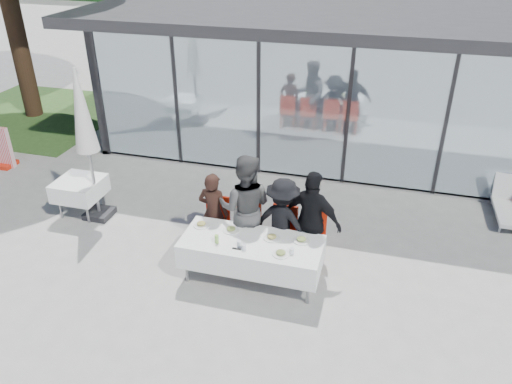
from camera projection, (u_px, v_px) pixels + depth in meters
ground at (248, 287)px, 8.08m from camera, size 90.00×90.00×0.00m
pavilion at (403, 49)px, 13.47m from camera, size 14.80×8.80×3.44m
dining_table at (252, 252)px, 8.03m from camera, size 2.26×0.96×0.75m
diner_a at (214, 213)px, 8.66m from camera, size 0.60×0.60×1.52m
diner_chair_a at (216, 220)px, 8.87m from camera, size 0.44×0.44×0.97m
diner_b at (245, 207)px, 8.43m from camera, size 1.03×1.03×1.92m
diner_chair_b at (247, 225)px, 8.73m from camera, size 0.44×0.44×0.97m
diner_c at (282, 222)px, 8.36m from camera, size 1.22×1.22×1.57m
diner_chair_c at (284, 230)px, 8.58m from camera, size 0.44×0.44×0.97m
diner_d at (312, 221)px, 8.19m from camera, size 1.30×1.30×1.77m
diner_chair_d at (312, 235)px, 8.47m from camera, size 0.44×0.44×0.97m
plate_a at (201, 224)px, 8.31m from camera, size 0.27×0.27×0.07m
plate_b at (231, 229)px, 8.17m from camera, size 0.27×0.27×0.07m
plate_c at (272, 237)px, 7.97m from camera, size 0.27×0.27×0.07m
plate_d at (301, 240)px, 7.91m from camera, size 0.27×0.27×0.07m
plate_extra at (281, 253)px, 7.59m from camera, size 0.27×0.27×0.07m
juice_bottle at (217, 239)px, 7.85m from camera, size 0.06×0.06×0.14m
drinking_glasses at (258, 247)px, 7.69m from camera, size 0.90×0.17×0.10m
folded_eyeglasses at (237, 249)px, 7.73m from camera, size 0.14×0.03×0.01m
spare_table_left at (80, 189)px, 9.86m from camera, size 0.86×0.86×0.74m
market_umbrella at (83, 122)px, 9.05m from camera, size 0.50×0.50×3.00m
lounger at (510, 204)px, 9.93m from camera, size 0.62×1.34×0.72m
grass_patch at (35, 115)px, 15.13m from camera, size 5.00×5.00×0.02m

